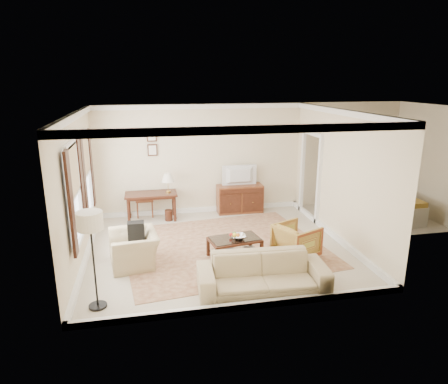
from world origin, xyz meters
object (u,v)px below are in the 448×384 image
object	(u,v)px
coffee_table	(235,243)
club_armchair	(134,243)
tv	(240,169)
writing_desk	(151,197)
sideboard	(240,199)
striped_armchair	(297,239)
sofa	(263,268)

from	to	relation	value
coffee_table	club_armchair	size ratio (longest dim) A/B	1.09
tv	writing_desk	bearing A→B (deg)	3.39
sideboard	striped_armchair	xyz separation A→B (m)	(0.45, -3.03, 0.01)
tv	sofa	xyz separation A→B (m)	(-0.62, -4.19, -0.77)
sideboard	coffee_table	size ratio (longest dim) A/B	1.12
coffee_table	club_armchair	world-z (taller)	club_armchair
striped_armchair	sideboard	bearing A→B (deg)	-15.86
coffee_table	club_armchair	distance (m)	1.99
writing_desk	sideboard	size ratio (longest dim) A/B	1.06
tv	coffee_table	bearing A→B (deg)	74.24
coffee_table	striped_armchair	size ratio (longest dim) A/B	1.42
club_armchair	sofa	distance (m)	2.62
writing_desk	club_armchair	xyz separation A→B (m)	(-0.41, -2.55, -0.16)
tv	club_armchair	size ratio (longest dim) A/B	0.88
coffee_table	striped_armchair	world-z (taller)	striped_armchair
sideboard	sofa	bearing A→B (deg)	-98.35
striped_armchair	sofa	size ratio (longest dim) A/B	0.35
sideboard	tv	world-z (taller)	tv
tv	striped_armchair	xyz separation A→B (m)	(0.45, -3.01, -0.81)
tv	club_armchair	xyz separation A→B (m)	(-2.77, -2.69, -0.76)
sideboard	club_armchair	world-z (taller)	club_armchair
club_armchair	tv	bearing A→B (deg)	126.65
sideboard	coffee_table	xyz separation A→B (m)	(-0.79, -2.81, -0.05)
striped_armchair	writing_desk	bearing A→B (deg)	20.20
club_armchair	sofa	bearing A→B (deg)	47.80
club_armchair	sofa	xyz separation A→B (m)	(2.16, -1.49, -0.01)
sideboard	coffee_table	distance (m)	2.92
tv	sofa	world-z (taller)	tv
sideboard	tv	xyz separation A→B (m)	(0.00, -0.02, 0.82)
sideboard	tv	size ratio (longest dim) A/B	1.38
sideboard	club_armchair	distance (m)	3.88
tv	coffee_table	size ratio (longest dim) A/B	0.81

